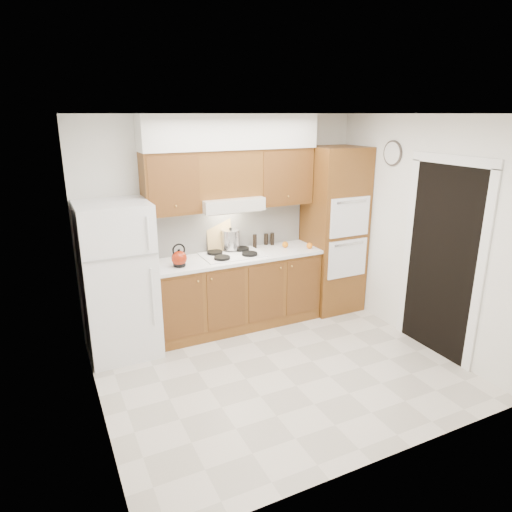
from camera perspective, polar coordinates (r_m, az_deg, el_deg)
The scene contains 26 objects.
floor at distance 5.00m, azimuth 3.03°, elevation -14.01°, with size 3.60×3.60×0.00m, color beige.
ceiling at distance 4.26m, azimuth 3.61°, elevation 17.34°, with size 3.60×3.60×0.00m, color white.
wall_back at distance 5.77m, azimuth -3.95°, elevation 4.32°, with size 3.60×0.02×2.60m, color white.
wall_left at distance 3.95m, azimuth -20.22°, elevation -2.95°, with size 0.02×3.00×2.60m, color white.
wall_right at distance 5.53m, azimuth 19.86°, elevation 2.74°, with size 0.02×3.00×2.60m, color white.
fridge at distance 5.21m, azimuth -16.81°, elevation -2.91°, with size 0.75×0.72×1.72m, color white.
base_cabinets at distance 5.77m, azimuth -2.42°, elevation -4.51°, with size 2.11×0.60×0.90m, color brown.
countertop at distance 5.60m, azimuth -2.44°, elevation -0.08°, with size 2.13×0.62×0.04m, color white.
backsplash at distance 5.78m, azimuth -3.64°, elevation 3.55°, with size 2.11×0.03×0.56m, color white.
oven_cabinet at distance 6.22m, azimuth 9.67°, elevation 3.17°, with size 0.70×0.65×2.20m, color brown.
upper_cab_left at distance 5.29m, azimuth -10.67°, elevation 8.94°, with size 0.63×0.33×0.70m, color brown.
upper_cab_right at distance 5.83m, azimuth 3.19°, elevation 9.96°, with size 0.73×0.33×0.70m, color brown.
range_hood at distance 5.50m, azimuth -3.36°, elevation 6.61°, with size 0.75×0.45×0.15m, color silver.
upper_cab_over_hood at distance 5.50m, azimuth -3.67°, elevation 10.30°, with size 0.75×0.33×0.55m, color brown.
soffit at distance 5.47m, azimuth -3.21°, elevation 15.26°, with size 2.13×0.36×0.40m, color silver.
cooktop at distance 5.59m, azimuth -2.99°, elevation 0.16°, with size 0.74×0.50×0.01m, color white.
doorway at distance 5.36m, azimuth 22.12°, elevation -0.74°, with size 0.02×0.90×2.10m, color black.
wall_clock at distance 5.78m, azimuth 16.72°, elevation 12.21°, with size 0.30×0.30×0.02m, color #3F3833.
kettle at distance 5.22m, azimuth -9.58°, elevation -0.29°, with size 0.18×0.18×0.18m, color maroon.
cutting_board at distance 5.73m, azimuth -4.61°, elevation 2.56°, with size 0.32×0.02×0.42m, color tan.
stock_pot at distance 5.74m, azimuth -3.18°, elevation 2.07°, with size 0.23×0.23×0.24m, color #B0AFB4.
condiment_a at distance 5.87m, azimuth -0.15°, elevation 1.87°, with size 0.05×0.05×0.18m, color black.
condiment_b at distance 6.01m, azimuth 2.05°, elevation 2.15°, with size 0.05×0.05×0.16m, color black.
condiment_c at distance 6.02m, azimuth 1.26°, elevation 2.12°, with size 0.05×0.05×0.15m, color black.
orange_near at distance 5.89m, azimuth 6.70°, elevation 1.29°, with size 0.08×0.08×0.08m, color orange.
orange_far at distance 5.91m, azimuth 3.67°, elevation 1.44°, with size 0.08×0.08×0.08m, color #FFA10D.
Camera 1 is at (-2.08, -3.72, 2.60)m, focal length 32.00 mm.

